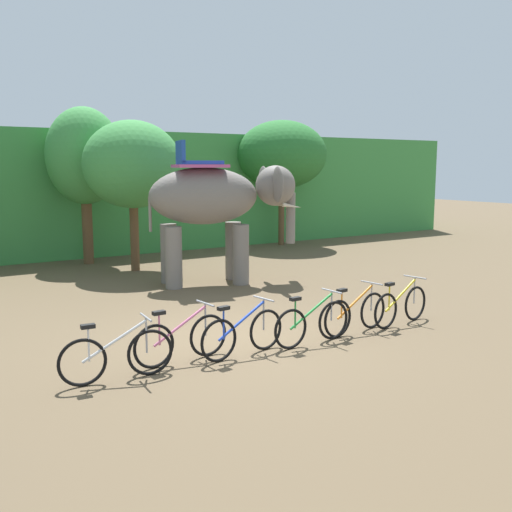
# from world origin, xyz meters

# --- Properties ---
(ground_plane) EXTENTS (80.00, 80.00, 0.00)m
(ground_plane) POSITION_xyz_m (0.00, 0.00, 0.00)
(ground_plane) COLOR brown
(foliage_hedge) EXTENTS (36.00, 6.00, 4.35)m
(foliage_hedge) POSITION_xyz_m (0.00, 13.82, 2.18)
(foliage_hedge) COLOR #3D8E42
(foliage_hedge) RESTS_ON ground
(tree_right) EXTENTS (2.39, 2.39, 4.98)m
(tree_right) POSITION_xyz_m (0.32, 9.78, 3.42)
(tree_right) COLOR brown
(tree_right) RESTS_ON ground
(tree_center) EXTENTS (2.90, 2.90, 4.47)m
(tree_center) POSITION_xyz_m (1.11, 7.72, 3.17)
(tree_center) COLOR brown
(tree_center) RESTS_ON ground
(tree_center_left) EXTENTS (3.53, 3.53, 4.91)m
(tree_center_left) POSITION_xyz_m (8.22, 10.15, 3.57)
(tree_center_left) COLOR brown
(tree_center_left) RESTS_ON ground
(elephant) EXTENTS (4.24, 2.57, 3.78)m
(elephant) POSITION_xyz_m (2.27, 4.72, 2.20)
(elephant) COLOR slate
(elephant) RESTS_ON ground
(bike_white) EXTENTS (1.71, 0.52, 0.92)m
(bike_white) POSITION_xyz_m (-2.57, -0.98, 0.39)
(bike_white) COLOR black
(bike_white) RESTS_ON ground
(bike_pink) EXTENTS (1.71, 0.52, 0.92)m
(bike_pink) POSITION_xyz_m (-1.41, -0.74, 0.39)
(bike_pink) COLOR black
(bike_pink) RESTS_ON ground
(bike_blue) EXTENTS (1.70, 0.52, 0.92)m
(bike_blue) POSITION_xyz_m (-0.41, -0.99, 0.39)
(bike_blue) COLOR black
(bike_blue) RESTS_ON ground
(bike_green) EXTENTS (1.71, 0.52, 0.92)m
(bike_green) POSITION_xyz_m (0.96, -1.10, 0.39)
(bike_green) COLOR black
(bike_green) RESTS_ON ground
(bike_orange) EXTENTS (1.70, 0.52, 0.92)m
(bike_orange) POSITION_xyz_m (2.10, -0.98, 0.39)
(bike_orange) COLOR black
(bike_orange) RESTS_ON ground
(bike_yellow) EXTENTS (1.70, 0.52, 0.92)m
(bike_yellow) POSITION_xyz_m (3.25, -1.02, 0.39)
(bike_yellow) COLOR black
(bike_yellow) RESTS_ON ground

